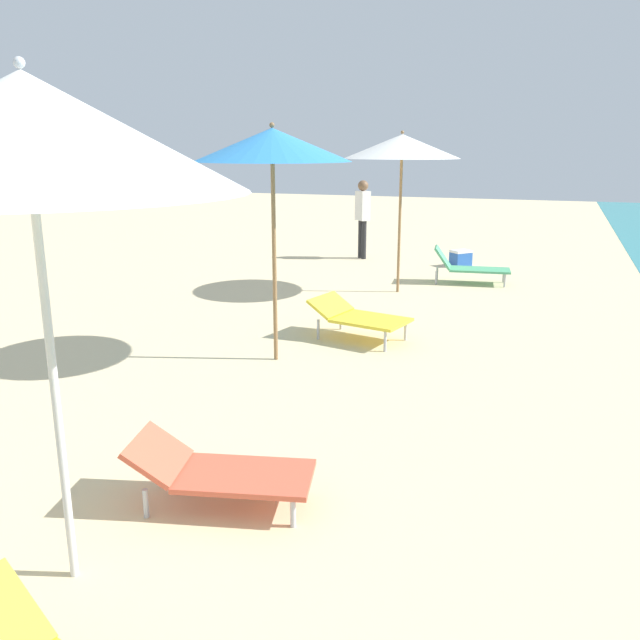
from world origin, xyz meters
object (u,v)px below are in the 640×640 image
object	(u,v)px
umbrella_farthest	(402,147)
lounger_farthest_shoreside	(469,266)
umbrella_third	(27,133)
lounger_third_shoreside	(220,470)
umbrella_fourth	(272,145)
cooler_box	(461,258)
lounger_fourth_shoreside	(359,316)
person_walking_near	(363,211)

from	to	relation	value
umbrella_farthest	lounger_farthest_shoreside	size ratio (longest dim) A/B	1.90
umbrella_third	lounger_farthest_shoreside	world-z (taller)	umbrella_third
umbrella_third	umbrella_farthest	distance (m)	8.65
lounger_third_shoreside	umbrella_fourth	xyz separation A→B (m)	(-0.96, 3.28, 2.29)
lounger_farthest_shoreside	umbrella_third	bearing A→B (deg)	-103.81
umbrella_third	cooler_box	bearing A→B (deg)	86.43
lounger_third_shoreside	umbrella_fourth	distance (m)	4.12
umbrella_third	cooler_box	size ratio (longest dim) A/B	5.87
lounger_fourth_shoreside	umbrella_farthest	bearing A→B (deg)	106.59
lounger_fourth_shoreside	person_walking_near	xyz separation A→B (m)	(-1.80, 6.44, 0.78)
umbrella_fourth	cooler_box	size ratio (longest dim) A/B	5.51
lounger_fourth_shoreside	person_walking_near	size ratio (longest dim) A/B	0.79
lounger_fourth_shoreside	cooler_box	world-z (taller)	lounger_fourth_shoreside
lounger_third_shoreside	umbrella_fourth	size ratio (longest dim) A/B	0.50
umbrella_farthest	cooler_box	world-z (taller)	umbrella_farthest
umbrella_third	person_walking_near	bearing A→B (deg)	97.56
umbrella_farthest	cooler_box	distance (m)	3.91
umbrella_third	umbrella_farthest	size ratio (longest dim) A/B	1.07
lounger_farthest_shoreside	person_walking_near	size ratio (longest dim) A/B	0.83
umbrella_farthest	lounger_third_shoreside	bearing A→B (deg)	-86.78
umbrella_fourth	cooler_box	world-z (taller)	umbrella_fourth
umbrella_farthest	lounger_farthest_shoreside	distance (m)	2.74
umbrella_third	lounger_third_shoreside	size ratio (longest dim) A/B	2.12
cooler_box	lounger_farthest_shoreside	bearing A→B (deg)	-77.89
lounger_fourth_shoreside	person_walking_near	bearing A→B (deg)	118.88
umbrella_farthest	cooler_box	bearing A→B (deg)	77.01
umbrella_third	umbrella_farthest	xyz separation A→B (m)	(0.03, 8.65, -0.09)
lounger_fourth_shoreside	person_walking_near	world-z (taller)	person_walking_near
lounger_third_shoreside	cooler_box	world-z (taller)	lounger_third_shoreside
lounger_farthest_shoreside	umbrella_farthest	bearing A→B (deg)	-139.69
umbrella_third	umbrella_fourth	bearing A→B (deg)	96.66
lounger_farthest_shoreside	cooler_box	world-z (taller)	lounger_farthest_shoreside
umbrella_third	lounger_third_shoreside	distance (m)	2.62
person_walking_near	cooler_box	size ratio (longest dim) A/B	3.51
lounger_third_shoreside	umbrella_farthest	xyz separation A→B (m)	(-0.43, 7.60, 2.27)
umbrella_third	lounger_farthest_shoreside	distance (m)	10.18
umbrella_farthest	lounger_farthest_shoreside	bearing A→B (deg)	47.61
person_walking_near	cooler_box	distance (m)	2.51
lounger_third_shoreside	lounger_farthest_shoreside	world-z (taller)	lounger_farthest_shoreside
umbrella_farthest	person_walking_near	size ratio (longest dim) A/B	1.57
lounger_fourth_shoreside	lounger_farthest_shoreside	bearing A→B (deg)	91.39
lounger_third_shoreside	person_walking_near	size ratio (longest dim) A/B	0.79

